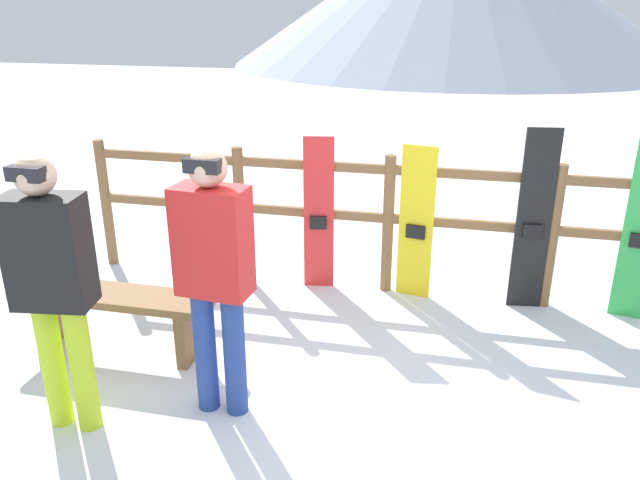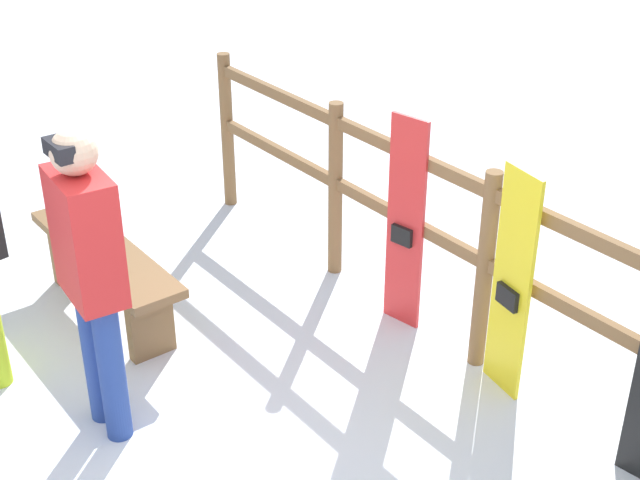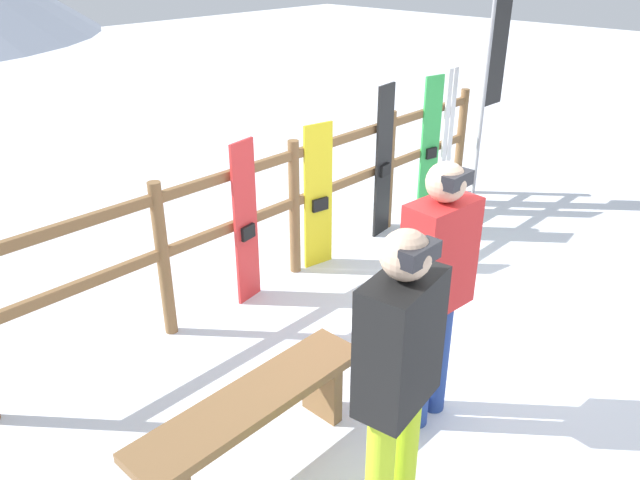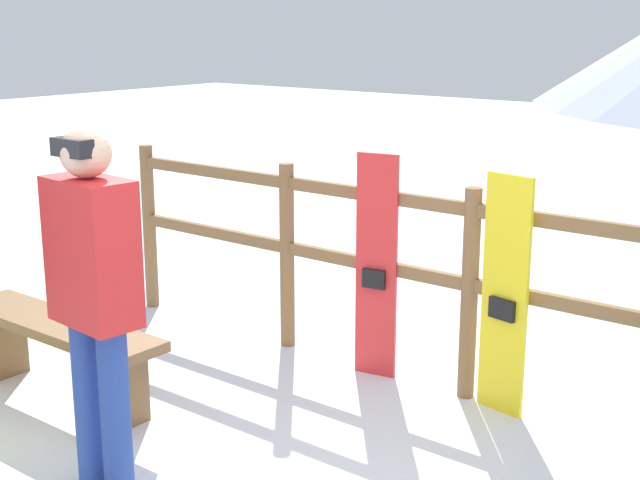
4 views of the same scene
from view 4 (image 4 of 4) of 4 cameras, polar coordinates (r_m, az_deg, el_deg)
The scene contains 5 objects.
fence at distance 5.26m, azimuth 9.59°, elevation -2.26°, with size 5.71×0.10×1.28m.
bench at distance 5.48m, azimuth -16.40°, elevation -6.19°, with size 1.55×0.36×0.50m.
person_red at distance 4.19m, azimuth -14.26°, elevation -2.93°, with size 0.46×0.28×1.76m.
snowboard_red at distance 5.54m, azimuth 3.62°, elevation -1.78°, with size 0.27×0.09×1.42m.
snowboard_yellow at distance 5.12m, azimuth 11.73°, elevation -3.60°, with size 0.31×0.10×1.39m.
Camera 4 is at (2.40, -2.46, 2.22)m, focal length 50.00 mm.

